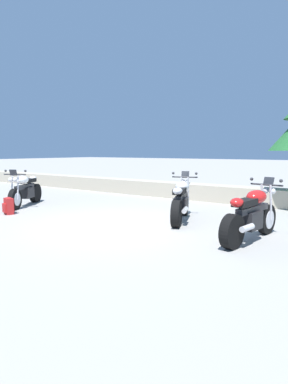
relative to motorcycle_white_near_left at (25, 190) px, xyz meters
The scene contains 6 objects.
ground_plane 3.96m from the motorcycle_white_near_left, ahead, with size 120.00×120.00×0.00m, color gray.
stone_wall 5.86m from the motorcycle_white_near_left, 48.18° to the left, with size 36.00×0.80×0.55m, color #A89E89.
motorcycle_white_near_left is the anchor object (origin of this frame).
motorcycle_silver_centre 5.11m from the motorcycle_white_near_left, 10.14° to the left, with size 0.99×1.98×1.18m.
motorcycle_red_far_right 7.00m from the motorcycle_white_near_left, ahead, with size 0.67×2.06×1.18m.
rider_backpack 1.39m from the motorcycle_white_near_left, 53.27° to the right, with size 0.34×0.31×0.47m.
Camera 1 is at (4.94, -5.61, 1.71)m, focal length 30.40 mm.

